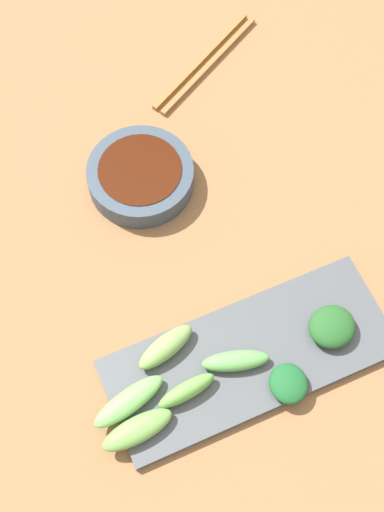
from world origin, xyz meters
name	(u,v)px	position (x,y,z in m)	size (l,w,h in m)	color
tabletop	(210,272)	(0.00, 0.00, 0.01)	(2.10, 2.10, 0.02)	olive
sauce_bowl	(141,176)	(-0.16, -0.03, 0.04)	(0.15, 0.15, 0.04)	#364453
serving_plate	(249,357)	(0.13, -0.01, 0.03)	(0.14, 0.36, 0.01)	#484D52
broccoli_stalk_0	(187,391)	(0.15, -0.10, 0.04)	(0.02, 0.08, 0.03)	#66AC47
broccoli_leafy_1	(332,327)	(0.14, 0.10, 0.05)	(0.06, 0.06, 0.03)	#225624
broccoli_stalk_2	(129,401)	(0.13, -0.17, 0.04)	(0.03, 0.10, 0.02)	#6EB259
broccoli_stalk_3	(235,361)	(0.13, -0.03, 0.04)	(0.03, 0.08, 0.02)	#5EA353
broccoli_leafy_4	(288,384)	(0.19, 0.02, 0.04)	(0.05, 0.05, 0.02)	#1A5A2A
broccoli_stalk_5	(137,430)	(0.16, -0.17, 0.04)	(0.03, 0.09, 0.02)	#6AA44B
broccoli_stalk_6	(166,347)	(0.08, -0.10, 0.04)	(0.03, 0.08, 0.03)	#779F53
chopsticks	(205,63)	(-0.32, 0.13, 0.02)	(0.13, 0.21, 0.01)	olive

